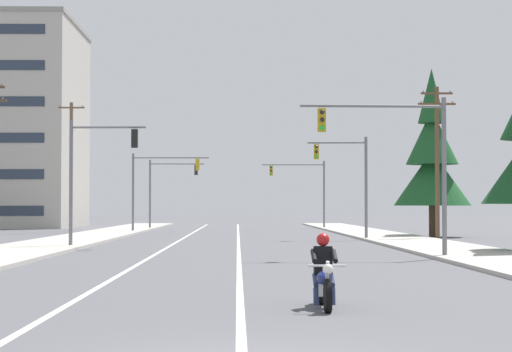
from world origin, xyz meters
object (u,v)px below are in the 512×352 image
utility_pole_left_far (71,165)px  conifer_tree_right_verge_far (432,159)px  traffic_signal_far_right (306,183)px  traffic_signal_far_left (166,183)px  motorcycle_with_rider (324,278)px  traffic_signal_near_right (402,151)px  traffic_signal_mid_left (156,179)px  traffic_signal_near_left (92,165)px  traffic_signal_mid_right (350,173)px  utility_pole_right_far (437,157)px

utility_pole_left_far → conifer_tree_right_verge_far: (25.77, -11.20, -0.13)m
traffic_signal_far_right → traffic_signal_far_left: bearing=-173.5°
conifer_tree_right_verge_far → motorcycle_with_rider: bearing=-104.5°
traffic_signal_near_right → traffic_signal_mid_left: bearing=108.6°
traffic_signal_near_left → traffic_signal_mid_right: same height
motorcycle_with_rider → traffic_signal_mid_left: traffic_signal_mid_left is taller
utility_pole_right_far → traffic_signal_far_right: bearing=101.6°
traffic_signal_far_right → traffic_signal_far_left: same height
traffic_signal_near_right → utility_pole_right_far: 21.76m
traffic_signal_mid_right → utility_pole_right_far: utility_pole_right_far is taller
motorcycle_with_rider → conifer_tree_right_verge_far: 44.92m
motorcycle_with_rider → traffic_signal_mid_right: traffic_signal_mid_right is taller
traffic_signal_mid_left → traffic_signal_far_right: size_ratio=1.00×
utility_pole_right_far → traffic_signal_mid_right: bearing=-173.8°
traffic_signal_far_right → conifer_tree_right_verge_far: 24.89m
traffic_signal_mid_left → traffic_signal_near_left: bearing=-91.3°
traffic_signal_near_left → utility_pole_left_far: size_ratio=0.61×
traffic_signal_far_right → utility_pole_right_far: bearing=-78.4°
traffic_signal_mid_right → traffic_signal_far_right: (-0.51, 29.43, 0.14)m
traffic_signal_mid_right → utility_pole_right_far: size_ratio=0.67×
traffic_signal_near_left → utility_pole_left_far: 27.88m
traffic_signal_mid_left → utility_pole_right_far: size_ratio=0.67×
traffic_signal_mid_right → utility_pole_left_far: 25.80m
traffic_signal_near_right → traffic_signal_far_left: 49.99m
motorcycle_with_rider → traffic_signal_far_right: traffic_signal_far_right is taller
traffic_signal_near_right → utility_pole_left_far: (-19.21, 37.02, 1.11)m
utility_pole_right_far → motorcycle_with_rider: bearing=-105.3°
traffic_signal_mid_right → traffic_signal_mid_left: (-13.17, 17.58, 0.15)m
traffic_signal_mid_right → utility_pole_left_far: bearing=139.7°
utility_pole_right_far → utility_pole_left_far: size_ratio=0.92×
traffic_signal_near_left → conifer_tree_right_verge_far: 25.60m
traffic_signal_near_left → traffic_signal_far_left: 38.56m
traffic_signal_far_left → conifer_tree_right_verge_far: 29.67m
traffic_signal_mid_left → conifer_tree_right_verge_far: 22.80m
traffic_signal_near_right → utility_pole_right_far: size_ratio=0.67×
motorcycle_with_rider → traffic_signal_near_left: traffic_signal_near_left is taller
traffic_signal_far_right → motorcycle_with_rider: bearing=-93.9°
utility_pole_right_far → utility_pole_left_far: utility_pole_left_far is taller
traffic_signal_near_left → utility_pole_right_far: size_ratio=0.67×
traffic_signal_near_left → motorcycle_with_rider: bearing=-72.2°
utility_pole_right_far → utility_pole_left_far: bearing=147.3°
traffic_signal_far_right → utility_pole_right_far: (5.92, -28.84, 0.87)m
traffic_signal_far_right → utility_pole_right_far: utility_pole_right_far is taller
utility_pole_left_far → traffic_signal_near_left: bearing=-77.9°
traffic_signal_mid_right → conifer_tree_right_verge_far: 8.28m
motorcycle_with_rider → traffic_signal_near_right: 18.40m
traffic_signal_near_left → traffic_signal_far_right: 42.15m
traffic_signal_near_left → traffic_signal_mid_right: size_ratio=1.00×
traffic_signal_near_right → traffic_signal_near_left: same height
utility_pole_left_far → traffic_signal_far_right: bearing=33.7°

